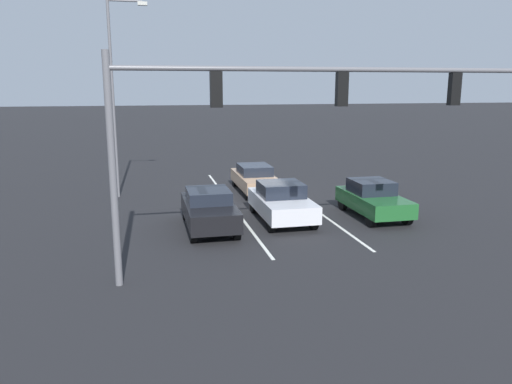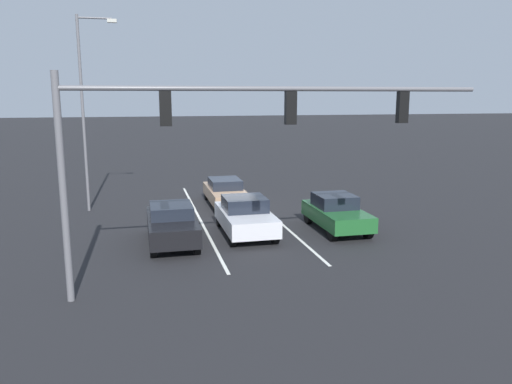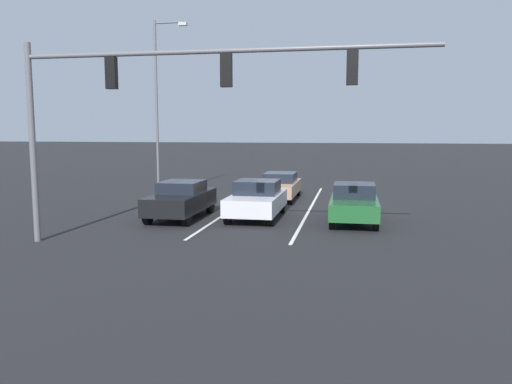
{
  "view_description": "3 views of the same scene",
  "coord_description": "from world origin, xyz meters",
  "px_view_note": "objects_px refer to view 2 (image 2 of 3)",
  "views": [
    {
      "loc": [
        5.55,
        24.08,
        5.39
      ],
      "look_at": [
        1.44,
        5.83,
        1.4
      ],
      "focal_mm": 35.0,
      "sensor_mm": 36.0,
      "label": 1
    },
    {
      "loc": [
        4.38,
        24.6,
        5.63
      ],
      "look_at": [
        0.01,
        6.15,
        1.98
      ],
      "focal_mm": 35.0,
      "sensor_mm": 36.0,
      "label": 2
    },
    {
      "loc": [
        -3.59,
        24.86,
        3.57
      ],
      "look_at": [
        -0.01,
        6.37,
        1.24
      ],
      "focal_mm": 35.0,
      "sensor_mm": 36.0,
      "label": 3
    }
  ],
  "objects_px": {
    "car_darkgreen_leftlane_front": "(336,212)",
    "car_black_rightlane_front": "(172,223)",
    "car_silver_midlane_front": "(245,216)",
    "car_tan_midlane_second": "(225,192)",
    "traffic_signal_gantry": "(217,128)",
    "street_lamp_right_shoulder": "(86,103)"
  },
  "relations": [
    {
      "from": "car_silver_midlane_front",
      "to": "car_tan_midlane_second",
      "type": "distance_m",
      "value": 5.63
    },
    {
      "from": "car_black_rightlane_front",
      "to": "car_darkgreen_leftlane_front",
      "type": "bearing_deg",
      "value": -177.22
    },
    {
      "from": "car_black_rightlane_front",
      "to": "traffic_signal_gantry",
      "type": "distance_m",
      "value": 6.43
    },
    {
      "from": "car_black_rightlane_front",
      "to": "street_lamp_right_shoulder",
      "type": "height_order",
      "value": "street_lamp_right_shoulder"
    },
    {
      "from": "car_black_rightlane_front",
      "to": "traffic_signal_gantry",
      "type": "bearing_deg",
      "value": 102.01
    },
    {
      "from": "car_tan_midlane_second",
      "to": "traffic_signal_gantry",
      "type": "distance_m",
      "value": 12.07
    },
    {
      "from": "car_silver_midlane_front",
      "to": "car_tan_midlane_second",
      "type": "relative_size",
      "value": 0.93
    },
    {
      "from": "street_lamp_right_shoulder",
      "to": "car_silver_midlane_front",
      "type": "bearing_deg",
      "value": 137.17
    },
    {
      "from": "car_darkgreen_leftlane_front",
      "to": "car_silver_midlane_front",
      "type": "relative_size",
      "value": 0.95
    },
    {
      "from": "car_darkgreen_leftlane_front",
      "to": "street_lamp_right_shoulder",
      "type": "height_order",
      "value": "street_lamp_right_shoulder"
    },
    {
      "from": "car_black_rightlane_front",
      "to": "street_lamp_right_shoulder",
      "type": "distance_m",
      "value": 8.76
    },
    {
      "from": "car_black_rightlane_front",
      "to": "car_silver_midlane_front",
      "type": "distance_m",
      "value": 3.1
    },
    {
      "from": "car_darkgreen_leftlane_front",
      "to": "car_tan_midlane_second",
      "type": "xyz_separation_m",
      "value": [
        3.75,
        -5.89,
        -0.05
      ]
    },
    {
      "from": "car_silver_midlane_front",
      "to": "car_black_rightlane_front",
      "type": "bearing_deg",
      "value": 11.11
    },
    {
      "from": "traffic_signal_gantry",
      "to": "car_tan_midlane_second",
      "type": "bearing_deg",
      "value": -100.79
    },
    {
      "from": "car_black_rightlane_front",
      "to": "traffic_signal_gantry",
      "type": "xyz_separation_m",
      "value": [
        -1.05,
        4.95,
        3.97
      ]
    },
    {
      "from": "car_tan_midlane_second",
      "to": "street_lamp_right_shoulder",
      "type": "xyz_separation_m",
      "value": [
        6.67,
        -0.42,
        4.59
      ]
    },
    {
      "from": "car_darkgreen_leftlane_front",
      "to": "car_black_rightlane_front",
      "type": "bearing_deg",
      "value": 2.78
    },
    {
      "from": "car_silver_midlane_front",
      "to": "traffic_signal_gantry",
      "type": "distance_m",
      "value": 7.11
    },
    {
      "from": "car_silver_midlane_front",
      "to": "car_tan_midlane_second",
      "type": "height_order",
      "value": "car_silver_midlane_front"
    },
    {
      "from": "car_tan_midlane_second",
      "to": "traffic_signal_gantry",
      "type": "xyz_separation_m",
      "value": [
        2.13,
        11.17,
        4.03
      ]
    },
    {
      "from": "traffic_signal_gantry",
      "to": "street_lamp_right_shoulder",
      "type": "height_order",
      "value": "street_lamp_right_shoulder"
    }
  ]
}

